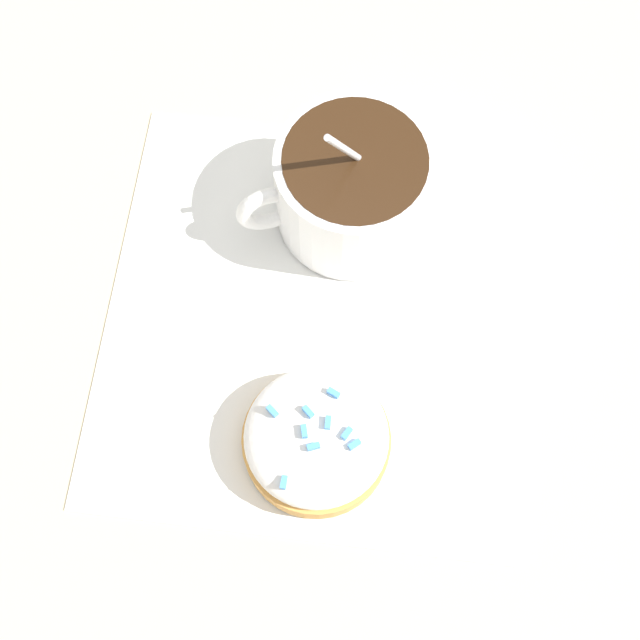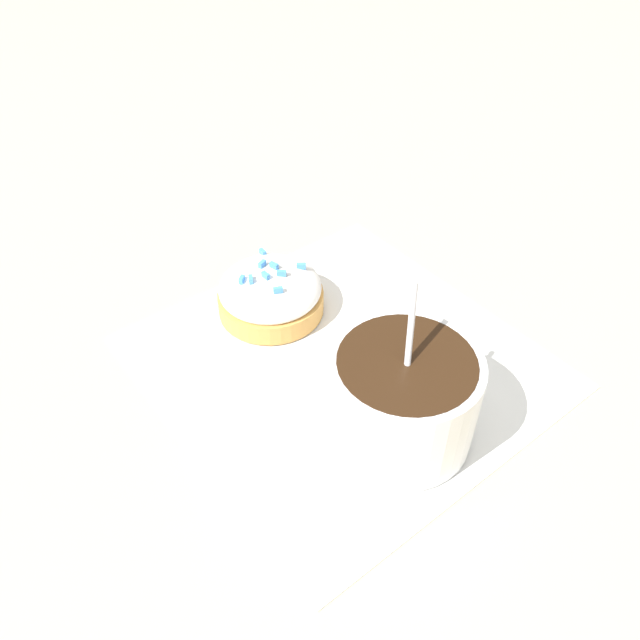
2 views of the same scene
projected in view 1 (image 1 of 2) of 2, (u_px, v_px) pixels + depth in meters
name	position (u px, v px, depth m)	size (l,w,h in m)	color
ground_plane	(316.00, 319.00, 0.54)	(3.00, 3.00, 0.00)	#C6B793
paper_napkin	(316.00, 318.00, 0.54)	(0.27, 0.26, 0.00)	white
coffee_cup	(352.00, 186.00, 0.53)	(0.09, 0.11, 0.11)	white
frosted_pastry	(316.00, 439.00, 0.50)	(0.08, 0.08, 0.04)	#D19347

